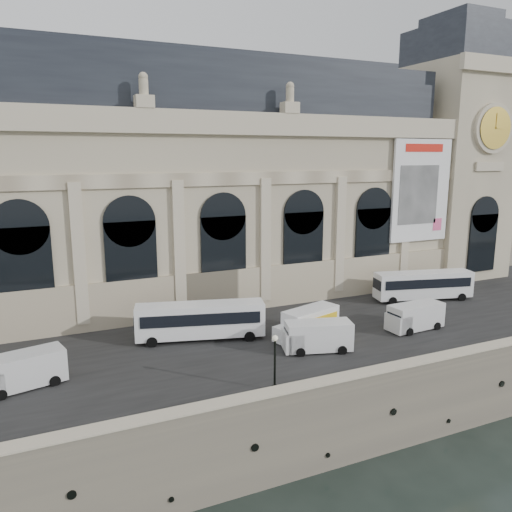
{
  "coord_description": "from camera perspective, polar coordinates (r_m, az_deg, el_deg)",
  "views": [
    {
      "loc": [
        -22.72,
        -28.57,
        23.52
      ],
      "look_at": [
        -0.03,
        22.0,
        12.27
      ],
      "focal_mm": 35.0,
      "sensor_mm": 36.0,
      "label": 1
    }
  ],
  "objects": [
    {
      "name": "ground",
      "position": [
        43.43,
        12.94,
        -21.64
      ],
      "size": [
        260.0,
        260.0,
        0.0
      ],
      "primitive_type": "plane",
      "color": "black",
      "rests_on": "ground"
    },
    {
      "name": "quay",
      "position": [
        70.56,
        -4.32,
        -5.46
      ],
      "size": [
        160.0,
        70.0,
        6.0
      ],
      "primitive_type": "cube",
      "color": "gray",
      "rests_on": "ground"
    },
    {
      "name": "street",
      "position": [
        51.33,
        3.73,
        -8.47
      ],
      "size": [
        160.0,
        24.0,
        0.06
      ],
      "primitive_type": "cube",
      "color": "#2D2D2D",
      "rests_on": "quay"
    },
    {
      "name": "parapet",
      "position": [
        40.66,
        12.84,
        -13.39
      ],
      "size": [
        160.0,
        1.4,
        1.21
      ],
      "color": "gray",
      "rests_on": "quay"
    },
    {
      "name": "museum",
      "position": [
        61.86,
        -8.49,
        7.84
      ],
      "size": [
        69.0,
        18.7,
        29.1
      ],
      "color": "beige",
      "rests_on": "quay"
    },
    {
      "name": "clock_pavilion",
      "position": [
        80.06,
        21.34,
        10.64
      ],
      "size": [
        13.0,
        14.72,
        36.7
      ],
      "color": "beige",
      "rests_on": "quay"
    },
    {
      "name": "bus_left",
      "position": [
        48.44,
        -6.39,
        -7.26
      ],
      "size": [
        12.47,
        5.58,
        3.61
      ],
      "color": "white",
      "rests_on": "quay"
    },
    {
      "name": "bus_right",
      "position": [
        64.29,
        18.57,
        -3.11
      ],
      "size": [
        12.31,
        5.3,
        3.56
      ],
      "color": "white",
      "rests_on": "quay"
    },
    {
      "name": "van_a",
      "position": [
        42.74,
        -25.53,
        -11.86
      ],
      "size": [
        6.53,
        3.68,
        2.74
      ],
      "color": "silver",
      "rests_on": "quay"
    },
    {
      "name": "van_b",
      "position": [
        45.98,
        6.68,
        -9.12
      ],
      "size": [
        6.57,
        3.95,
        2.75
      ],
      "color": "white",
      "rests_on": "quay"
    },
    {
      "name": "van_c",
      "position": [
        53.35,
        17.5,
        -6.68
      ],
      "size": [
        6.2,
        2.8,
        2.71
      ],
      "color": "silver",
      "rests_on": "quay"
    },
    {
      "name": "box_truck",
      "position": [
        49.2,
        5.93,
        -7.66
      ],
      "size": [
        7.45,
        4.22,
        2.86
      ],
      "color": "white",
      "rests_on": "quay"
    },
    {
      "name": "lamp_right",
      "position": [
        38.16,
        2.17,
        -12.19
      ],
      "size": [
        0.45,
        0.45,
        4.44
      ],
      "color": "black",
      "rests_on": "quay"
    }
  ]
}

